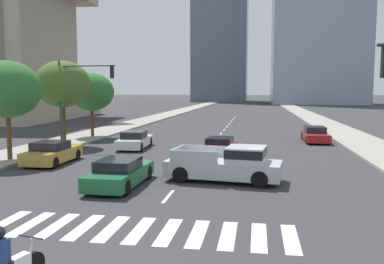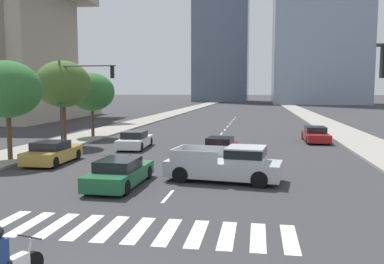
{
  "view_description": "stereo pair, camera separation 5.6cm",
  "coord_description": "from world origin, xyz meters",
  "px_view_note": "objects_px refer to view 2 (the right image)",
  "views": [
    {
      "loc": [
        3.48,
        -6.83,
        4.25
      ],
      "look_at": [
        0.0,
        14.67,
        2.0
      ],
      "focal_mm": 37.63,
      "sensor_mm": 36.0,
      "label": 1
    },
    {
      "loc": [
        3.54,
        -6.82,
        4.25
      ],
      "look_at": [
        0.0,
        14.67,
        2.0
      ],
      "focal_mm": 37.63,
      "sensor_mm": 36.0,
      "label": 2
    }
  ],
  "objects_px": {
    "street_tree_nearest": "(7,89)",
    "pickup_truck": "(229,164)",
    "sedan_red_1": "(316,135)",
    "traffic_signal_far": "(80,88)",
    "street_tree_third": "(92,92)",
    "street_tree_second": "(63,84)",
    "sedan_gold_0": "(52,153)",
    "sedan_white_2": "(135,140)",
    "sedan_green_3": "(120,173)",
    "sedan_red_4": "(219,147)"
  },
  "relations": [
    {
      "from": "sedan_green_3",
      "to": "sedan_red_4",
      "type": "xyz_separation_m",
      "value": [
        3.6,
        9.06,
        -0.03
      ]
    },
    {
      "from": "sedan_gold_0",
      "to": "street_tree_second",
      "type": "xyz_separation_m",
      "value": [
        -2.86,
        7.19,
        4.12
      ]
    },
    {
      "from": "pickup_truck",
      "to": "street_tree_third",
      "type": "distance_m",
      "value": 20.8
    },
    {
      "from": "sedan_gold_0",
      "to": "street_tree_third",
      "type": "distance_m",
      "value": 13.34
    },
    {
      "from": "pickup_truck",
      "to": "sedan_red_4",
      "type": "height_order",
      "value": "pickup_truck"
    },
    {
      "from": "sedan_red_1",
      "to": "street_tree_third",
      "type": "height_order",
      "value": "street_tree_third"
    },
    {
      "from": "street_tree_second",
      "to": "sedan_red_4",
      "type": "bearing_deg",
      "value": -13.07
    },
    {
      "from": "pickup_truck",
      "to": "street_tree_third",
      "type": "relative_size",
      "value": 0.98
    },
    {
      "from": "street_tree_nearest",
      "to": "sedan_gold_0",
      "type": "bearing_deg",
      "value": -4.4
    },
    {
      "from": "sedan_red_1",
      "to": "street_tree_nearest",
      "type": "relative_size",
      "value": 0.81
    },
    {
      "from": "sedan_white_2",
      "to": "traffic_signal_far",
      "type": "height_order",
      "value": "traffic_signal_far"
    },
    {
      "from": "pickup_truck",
      "to": "street_tree_nearest",
      "type": "height_order",
      "value": "street_tree_nearest"
    },
    {
      "from": "traffic_signal_far",
      "to": "street_tree_second",
      "type": "bearing_deg",
      "value": 147.14
    },
    {
      "from": "street_tree_nearest",
      "to": "pickup_truck",
      "type": "bearing_deg",
      "value": -13.57
    },
    {
      "from": "sedan_red_1",
      "to": "street_tree_third",
      "type": "bearing_deg",
      "value": -89.41
    },
    {
      "from": "sedan_green_3",
      "to": "street_tree_nearest",
      "type": "bearing_deg",
      "value": 61.58
    },
    {
      "from": "street_tree_second",
      "to": "street_tree_third",
      "type": "xyz_separation_m",
      "value": [
        0.0,
        5.36,
        -0.61
      ]
    },
    {
      "from": "sedan_gold_0",
      "to": "traffic_signal_far",
      "type": "relative_size",
      "value": 0.68
    },
    {
      "from": "traffic_signal_far",
      "to": "street_tree_third",
      "type": "relative_size",
      "value": 1.1
    },
    {
      "from": "sedan_gold_0",
      "to": "traffic_signal_far",
      "type": "distance_m",
      "value": 7.12
    },
    {
      "from": "pickup_truck",
      "to": "street_tree_second",
      "type": "xyz_separation_m",
      "value": [
        -13.39,
        10.2,
        3.92
      ]
    },
    {
      "from": "street_tree_nearest",
      "to": "street_tree_second",
      "type": "distance_m",
      "value": 6.98
    },
    {
      "from": "pickup_truck",
      "to": "traffic_signal_far",
      "type": "bearing_deg",
      "value": 149.13
    },
    {
      "from": "sedan_gold_0",
      "to": "sedan_red_1",
      "type": "bearing_deg",
      "value": -53.03
    },
    {
      "from": "sedan_gold_0",
      "to": "sedan_green_3",
      "type": "relative_size",
      "value": 0.92
    },
    {
      "from": "sedan_gold_0",
      "to": "street_tree_second",
      "type": "relative_size",
      "value": 0.67
    },
    {
      "from": "pickup_truck",
      "to": "sedan_gold_0",
      "type": "distance_m",
      "value": 10.96
    },
    {
      "from": "sedan_red_1",
      "to": "street_tree_second",
      "type": "relative_size",
      "value": 0.75
    },
    {
      "from": "sedan_green_3",
      "to": "street_tree_third",
      "type": "height_order",
      "value": "street_tree_third"
    },
    {
      "from": "traffic_signal_far",
      "to": "sedan_red_1",
      "type": "bearing_deg",
      "value": 21.55
    },
    {
      "from": "street_tree_third",
      "to": "street_tree_second",
      "type": "bearing_deg",
      "value": -90.0
    },
    {
      "from": "sedan_white_2",
      "to": "street_tree_second",
      "type": "xyz_separation_m",
      "value": [
        -5.77,
        0.44,
        4.14
      ]
    },
    {
      "from": "sedan_red_1",
      "to": "street_tree_second",
      "type": "height_order",
      "value": "street_tree_second"
    },
    {
      "from": "sedan_white_2",
      "to": "sedan_green_3",
      "type": "xyz_separation_m",
      "value": [
        2.88,
        -11.46,
        -0.01
      ]
    },
    {
      "from": "pickup_truck",
      "to": "sedan_green_3",
      "type": "relative_size",
      "value": 1.2
    },
    {
      "from": "pickup_truck",
      "to": "sedan_gold_0",
      "type": "xyz_separation_m",
      "value": [
        -10.53,
        3.01,
        -0.2
      ]
    },
    {
      "from": "pickup_truck",
      "to": "sedan_gold_0",
      "type": "height_order",
      "value": "pickup_truck"
    },
    {
      "from": "traffic_signal_far",
      "to": "street_tree_nearest",
      "type": "height_order",
      "value": "traffic_signal_far"
    },
    {
      "from": "sedan_red_4",
      "to": "street_tree_second",
      "type": "relative_size",
      "value": 0.69
    },
    {
      "from": "sedan_gold_0",
      "to": "sedan_green_3",
      "type": "xyz_separation_m",
      "value": [
        5.79,
        -4.72,
        -0.03
      ]
    },
    {
      "from": "traffic_signal_far",
      "to": "sedan_white_2",
      "type": "bearing_deg",
      "value": 11.82
    },
    {
      "from": "street_tree_nearest",
      "to": "street_tree_second",
      "type": "relative_size",
      "value": 0.92
    },
    {
      "from": "street_tree_second",
      "to": "traffic_signal_far",
      "type": "bearing_deg",
      "value": -32.86
    },
    {
      "from": "pickup_truck",
      "to": "street_tree_third",
      "type": "xyz_separation_m",
      "value": [
        -13.39,
        15.56,
        3.31
      ]
    },
    {
      "from": "sedan_gold_0",
      "to": "sedan_red_4",
      "type": "height_order",
      "value": "sedan_gold_0"
    },
    {
      "from": "sedan_red_1",
      "to": "traffic_signal_far",
      "type": "relative_size",
      "value": 0.76
    },
    {
      "from": "pickup_truck",
      "to": "sedan_red_1",
      "type": "distance_m",
      "value": 17.0
    },
    {
      "from": "street_tree_nearest",
      "to": "street_tree_third",
      "type": "xyz_separation_m",
      "value": [
        0.0,
        12.33,
        -0.2
      ]
    },
    {
      "from": "sedan_red_4",
      "to": "street_tree_second",
      "type": "bearing_deg",
      "value": -98.05
    },
    {
      "from": "street_tree_second",
      "to": "sedan_gold_0",
      "type": "bearing_deg",
      "value": -68.32
    }
  ]
}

